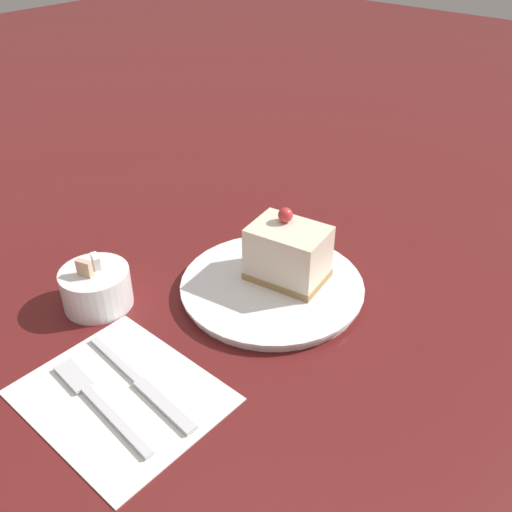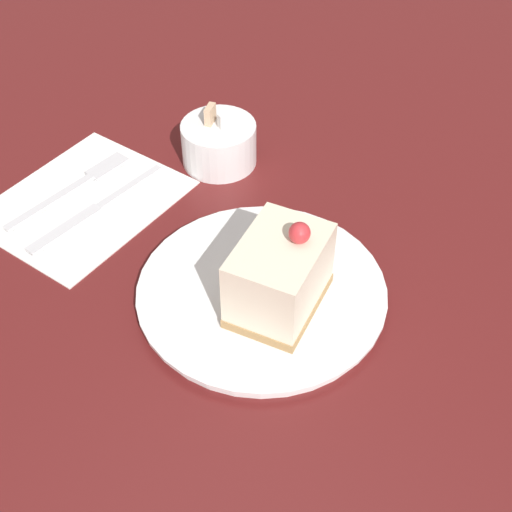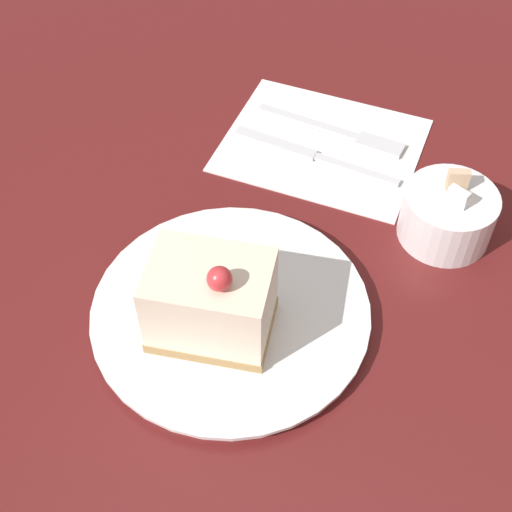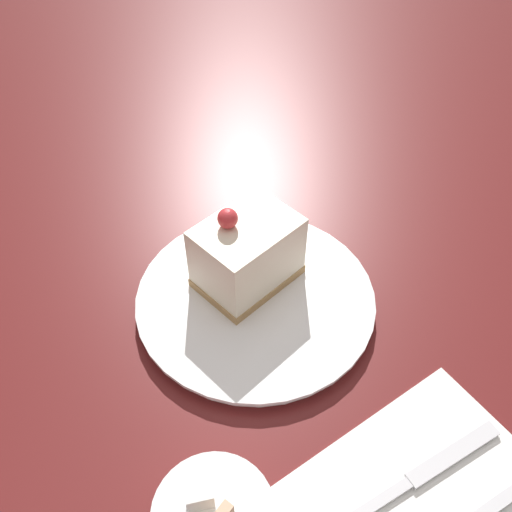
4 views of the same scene
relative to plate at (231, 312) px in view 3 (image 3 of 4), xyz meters
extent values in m
plane|color=#5B1919|center=(-0.04, 0.03, -0.01)|extent=(4.00, 4.00, 0.00)
cylinder|color=white|center=(0.00, 0.00, 0.00)|extent=(0.24, 0.24, 0.01)
cylinder|color=white|center=(0.00, 0.00, 0.00)|extent=(0.25, 0.25, 0.00)
cube|color=#AD8451|center=(0.02, -0.01, 0.01)|extent=(0.09, 0.11, 0.01)
cube|color=#EFE5C6|center=(0.02, -0.01, 0.05)|extent=(0.09, 0.11, 0.07)
sphere|color=red|center=(0.03, 0.01, 0.09)|extent=(0.02, 0.02, 0.02)
cube|color=white|center=(-0.25, 0.01, -0.01)|extent=(0.18, 0.21, 0.00)
cube|color=silver|center=(-0.28, -0.02, 0.00)|extent=(0.02, 0.12, 0.00)
cube|color=silver|center=(-0.27, 0.07, 0.00)|extent=(0.03, 0.05, 0.00)
cube|color=silver|center=(-0.23, -0.04, 0.00)|extent=(0.02, 0.10, 0.00)
cube|color=silver|center=(-0.22, 0.05, 0.00)|extent=(0.02, 0.10, 0.00)
cylinder|color=white|center=(-0.17, 0.16, 0.02)|extent=(0.09, 0.09, 0.05)
cube|color=#D8B28C|center=(-0.18, 0.16, 0.05)|extent=(0.01, 0.02, 0.02)
cube|color=white|center=(-0.16, 0.16, 0.05)|extent=(0.02, 0.02, 0.02)
camera|label=1|loc=(-0.48, -0.38, 0.46)|focal=40.00mm
camera|label=2|loc=(0.26, -0.40, 0.52)|focal=50.00mm
camera|label=3|loc=(0.34, 0.15, 0.52)|focal=50.00mm
camera|label=4|loc=(-0.30, 0.22, 0.47)|focal=40.00mm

